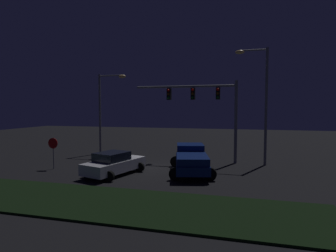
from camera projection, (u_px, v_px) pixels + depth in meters
name	position (u px, v px, depth m)	size (l,w,h in m)	color
ground_plane	(147.00, 168.00, 20.14)	(80.00, 80.00, 0.00)	black
grass_median	(93.00, 201.00, 12.73)	(21.05, 4.35, 0.10)	black
pickup_truck	(191.00, 158.00, 18.62)	(3.68, 5.71, 1.80)	navy
car_sedan	(114.00, 164.00, 18.01)	(3.25, 4.73, 1.51)	silver
traffic_signal_gantry	(205.00, 101.00, 22.18)	(8.32, 0.56, 6.50)	slate
street_lamp_left	(105.00, 103.00, 26.12)	(2.77, 0.44, 7.52)	slate
street_lamp_right	(260.00, 93.00, 20.87)	(2.43, 0.44, 8.85)	slate
stop_sign	(53.00, 147.00, 19.69)	(0.76, 0.08, 2.23)	slate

